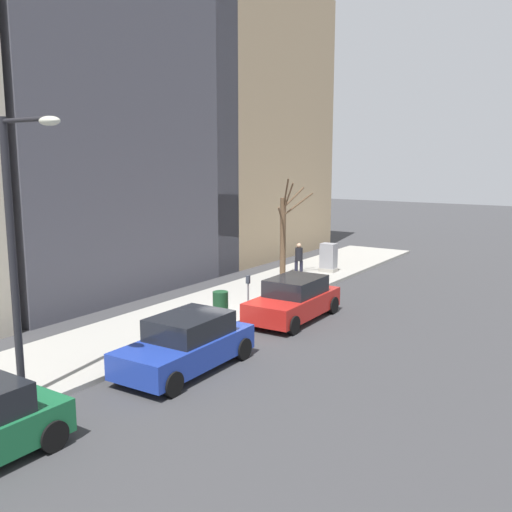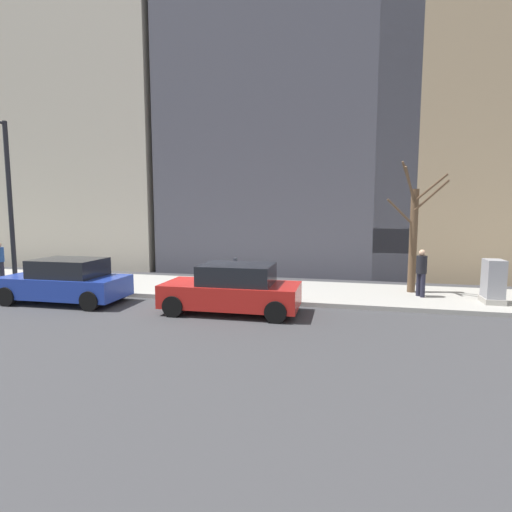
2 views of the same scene
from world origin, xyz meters
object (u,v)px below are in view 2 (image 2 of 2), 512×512
at_px(parking_meter, 235,273).
at_px(streetlamp, 4,189).
at_px(office_tower_left, 489,125).
at_px(trash_bin, 210,280).
at_px(pedestrian_midblock, 0,259).
at_px(office_block_center, 295,32).
at_px(bare_tree, 414,234).
at_px(pedestrian_near_meter, 421,270).
at_px(utility_box, 493,282).
at_px(office_tower_right, 103,52).
at_px(parked_car_blue, 66,282).
at_px(parked_car_red, 233,289).

height_order(parking_meter, streetlamp, streetlamp).
bearing_deg(office_tower_left, trash_bin, 131.51).
relative_size(parking_meter, pedestrian_midblock, 0.81).
xyz_separation_m(streetlamp, office_block_center, (11.39, -9.90, 9.56)).
relative_size(parking_meter, office_tower_left, 0.09).
xyz_separation_m(bare_tree, pedestrian_near_meter, (-0.72, -0.20, -1.20)).
distance_m(bare_tree, office_tower_left, 11.79).
bearing_deg(streetlamp, office_tower_left, -60.88).
bearing_deg(office_block_center, pedestrian_midblock, 133.46).
relative_size(utility_box, bare_tree, 0.30).
distance_m(parking_meter, pedestrian_near_meter, 6.51).
bearing_deg(parking_meter, pedestrian_midblock, 86.59).
height_order(trash_bin, office_block_center, office_block_center).
height_order(office_block_center, office_tower_right, office_block_center).
relative_size(pedestrian_near_meter, office_tower_left, 0.11).
xyz_separation_m(parking_meter, pedestrian_midblock, (0.64, 10.69, 0.11)).
relative_size(pedestrian_near_meter, pedestrian_midblock, 1.00).
xyz_separation_m(parked_car_blue, streetlamp, (1.55, 3.86, 3.28)).
relative_size(bare_tree, trash_bin, 5.26).
bearing_deg(parked_car_blue, office_tower_right, 26.32).
bearing_deg(office_tower_right, trash_bin, -134.12).
bearing_deg(office_tower_right, bare_tree, -116.40).
relative_size(utility_box, office_tower_left, 0.09).
xyz_separation_m(parked_car_blue, pedestrian_near_meter, (3.10, -11.92, 0.35)).
relative_size(parked_car_red, bare_tree, 0.89).
distance_m(parked_car_red, pedestrian_near_meter, 6.72).
relative_size(parked_car_blue, office_tower_right, 0.16).
distance_m(parking_meter, office_tower_left, 17.24).
bearing_deg(streetlamp, trash_bin, -85.75).
height_order(bare_tree, office_tower_left, office_tower_left).
height_order(parked_car_blue, streetlamp, streetlamp).
xyz_separation_m(pedestrian_near_meter, office_tower_right, (9.84, 18.57, 12.46)).
bearing_deg(parked_car_red, pedestrian_midblock, 77.18).
xyz_separation_m(utility_box, pedestrian_near_meter, (0.53, 2.12, 0.24)).
bearing_deg(streetlamp, parked_car_red, -98.95).
xyz_separation_m(trash_bin, office_tower_right, (10.77, 11.10, 12.95)).
xyz_separation_m(pedestrian_near_meter, office_tower_left, (9.90, -4.77, 6.68)).
bearing_deg(office_tower_right, utility_box, -116.61).
distance_m(parked_car_blue, pedestrian_midblock, 5.66).
height_order(streetlamp, pedestrian_midblock, streetlamp).
height_order(utility_box, office_tower_left, office_tower_left).
distance_m(streetlamp, office_tower_right, 15.11).
relative_size(parked_car_blue, office_block_center, 0.16).
distance_m(parking_meter, streetlamp, 9.90).
bearing_deg(parked_car_blue, office_tower_left, -52.98).
distance_m(trash_bin, pedestrian_near_meter, 7.54).
xyz_separation_m(trash_bin, pedestrian_midblock, (0.19, 9.59, 0.49)).
relative_size(utility_box, office_block_center, 0.05).
bearing_deg(parked_car_red, bare_tree, -57.32).
bearing_deg(trash_bin, parking_meter, -112.12).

